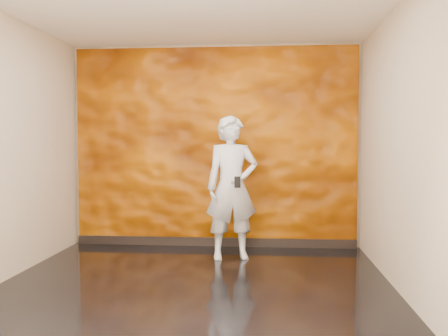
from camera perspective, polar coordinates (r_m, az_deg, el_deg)
room at (r=4.99m, az=-3.47°, el=2.38°), size 4.02×4.02×2.81m
feature_wall at (r=6.93m, az=-1.08°, el=2.40°), size 3.90×0.06×2.75m
baseboard at (r=7.03m, az=-1.10°, el=-8.42°), size 3.90×0.04×0.12m
man at (r=6.19m, az=0.92°, el=-2.24°), size 0.73×0.57×1.78m
phone at (r=5.90m, az=1.54°, el=-1.62°), size 0.07×0.02×0.14m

